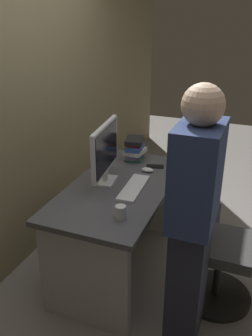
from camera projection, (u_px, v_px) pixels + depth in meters
name	position (u px, v px, depth m)	size (l,w,h in m)	color
ground_plane	(120.00, 266.00, 2.98)	(9.00, 9.00, 0.00)	gray
wall_back	(15.00, 77.00, 2.65)	(6.40, 0.10, 3.00)	#8C7F5B
desk	(120.00, 213.00, 2.77)	(1.36, 0.71, 0.75)	#4C4C51
office_chair	(212.00, 247.00, 2.51)	(0.52, 0.52, 0.94)	black
person_at_desk	(193.00, 223.00, 2.04)	(0.40, 0.24, 1.64)	#262838
monitor	(105.00, 151.00, 2.62)	(0.54, 0.16, 0.46)	silver
keyboard	(134.00, 188.00, 2.61)	(0.43, 0.13, 0.02)	white
mouse	(147.00, 170.00, 2.89)	(0.06, 0.10, 0.03)	white
cup_near_keyboard	(121.00, 212.00, 2.23)	(0.07, 0.07, 0.09)	silver
book_stack	(134.00, 149.00, 3.09)	(0.23, 0.19, 0.19)	#338C59
cell_phone	(155.00, 166.00, 2.98)	(0.07, 0.14, 0.01)	black
handbag	(210.00, 223.00, 3.33)	(0.34, 0.14, 0.38)	#262628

